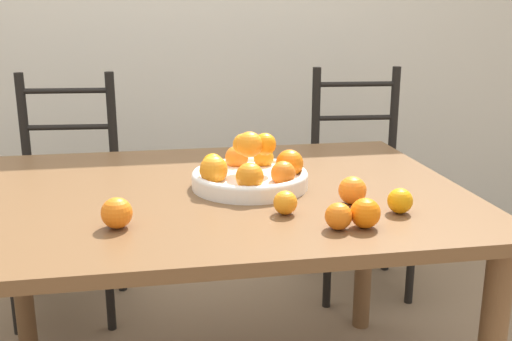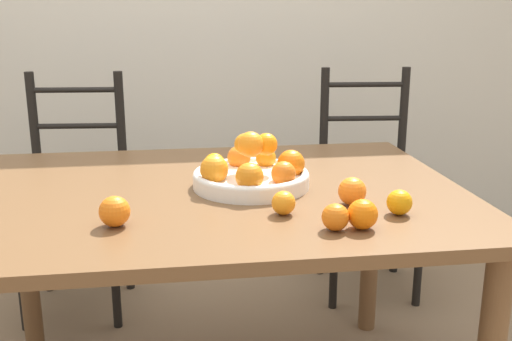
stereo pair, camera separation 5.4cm
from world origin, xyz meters
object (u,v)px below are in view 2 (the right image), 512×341
(chair_left, at_px, (76,202))
(orange_loose_5, at_px, (399,202))
(orange_loose_0, at_px, (352,191))
(chair_right, at_px, (367,189))
(orange_loose_1, at_px, (363,214))
(orange_loose_3, at_px, (335,217))
(orange_loose_2, at_px, (284,203))
(fruit_bowl, at_px, (251,172))
(orange_loose_4, at_px, (115,211))

(chair_left, bearing_deg, orange_loose_5, -43.99)
(orange_loose_0, xyz_separation_m, chair_right, (0.41, 1.06, -0.34))
(orange_loose_1, distance_m, orange_loose_3, 0.07)
(chair_left, bearing_deg, chair_right, 4.93)
(orange_loose_0, bearing_deg, orange_loose_5, -44.14)
(orange_loose_2, height_order, chair_right, chair_right)
(chair_right, bearing_deg, orange_loose_5, -100.44)
(fruit_bowl, xyz_separation_m, orange_loose_2, (0.05, -0.26, -0.01))
(orange_loose_4, relative_size, chair_right, 0.07)
(fruit_bowl, xyz_separation_m, chair_right, (0.66, 0.85, -0.34))
(orange_loose_0, relative_size, orange_loose_2, 1.22)
(orange_loose_5, bearing_deg, fruit_bowl, 139.26)
(orange_loose_4, xyz_separation_m, chair_left, (-0.28, 1.13, -0.34))
(chair_left, bearing_deg, orange_loose_4, -71.33)
(orange_loose_3, bearing_deg, orange_loose_5, 23.88)
(orange_loose_0, height_order, orange_loose_2, orange_loose_0)
(orange_loose_3, xyz_separation_m, orange_loose_4, (-0.53, 0.10, 0.01))
(orange_loose_4, xyz_separation_m, chair_right, (1.04, 1.13, -0.34))
(orange_loose_4, bearing_deg, orange_loose_0, 7.08)
(orange_loose_0, relative_size, orange_loose_3, 1.15)
(fruit_bowl, height_order, orange_loose_3, fruit_bowl)
(orange_loose_2, xyz_separation_m, orange_loose_3, (0.10, -0.13, 0.00))
(chair_right, bearing_deg, orange_loose_2, -114.13)
(chair_left, bearing_deg, orange_loose_0, -44.45)
(orange_loose_3, xyz_separation_m, orange_loose_5, (0.20, 0.09, -0.00))
(orange_loose_1, bearing_deg, orange_loose_4, 170.14)
(orange_loose_5, height_order, chair_right, chair_right)
(orange_loose_2, relative_size, chair_left, 0.06)
(orange_loose_1, height_order, chair_right, chair_right)
(chair_left, bearing_deg, orange_loose_2, -52.57)
(fruit_bowl, xyz_separation_m, orange_loose_3, (0.15, -0.39, -0.01))
(orange_loose_1, relative_size, orange_loose_3, 1.12)
(orange_loose_3, relative_size, chair_right, 0.07)
(orange_loose_2, height_order, orange_loose_4, orange_loose_4)
(orange_loose_1, relative_size, chair_right, 0.07)
(orange_loose_3, bearing_deg, orange_loose_0, 61.81)
(chair_left, bearing_deg, fruit_bowl, -47.46)
(orange_loose_3, relative_size, chair_left, 0.07)
(fruit_bowl, xyz_separation_m, orange_loose_5, (0.35, -0.30, -0.01))
(orange_loose_2, bearing_deg, fruit_bowl, 100.93)
(fruit_bowl, relative_size, chair_right, 0.34)
(orange_loose_1, bearing_deg, orange_loose_5, 34.23)
(orange_loose_2, distance_m, orange_loose_4, 0.43)
(orange_loose_1, bearing_deg, fruit_bowl, 119.67)
(orange_loose_1, xyz_separation_m, orange_loose_3, (-0.07, 0.00, -0.00))
(fruit_bowl, relative_size, orange_loose_2, 5.52)
(orange_loose_2, bearing_deg, chair_right, 61.08)
(orange_loose_5, bearing_deg, orange_loose_4, 178.64)
(orange_loose_0, bearing_deg, orange_loose_4, -172.92)
(orange_loose_0, xyz_separation_m, orange_loose_3, (-0.10, -0.18, -0.01))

